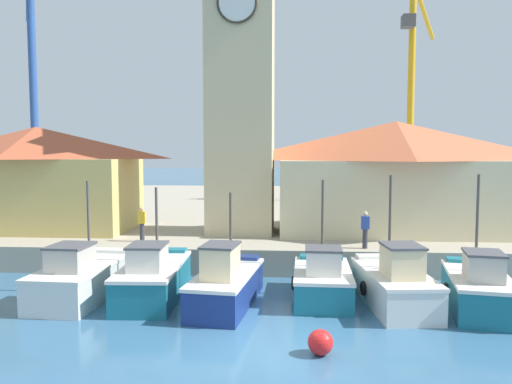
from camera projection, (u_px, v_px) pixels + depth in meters
The scene contains 16 objects.
ground_plane at pixel (267, 348), 13.69m from camera, with size 300.00×300.00×0.00m, color #386689.
quay_wharf at pixel (283, 210), 41.16m from camera, with size 120.00×40.00×1.16m, color #A89E89.
fishing_boat_far_left at pixel (82, 277), 18.27m from camera, with size 2.33×5.10×4.27m.
fishing_boat_left_outer at pixel (153, 278), 18.21m from camera, with size 2.23×5.07×4.04m.
fishing_boat_left_inner at pixel (226, 284), 17.38m from camera, with size 2.35×5.03×3.91m.
fishing_boat_mid_left at pixel (322, 280), 18.12m from camera, with size 2.21×4.17×4.33m.
fishing_boat_center at pixel (394, 284), 17.34m from camera, with size 2.44×4.92×4.54m.
fishing_boat_mid_right at pixel (478, 288), 16.86m from camera, with size 2.64×4.71×4.59m.
clock_tower at pixel (241, 70), 25.52m from camera, with size 3.83×3.83×17.52m.
warehouse_left at pixel (38, 177), 26.82m from camera, with size 10.45×5.53×5.53m.
warehouse_right at pixel (395, 175), 26.17m from camera, with size 12.37×6.50×5.78m.
port_crane_near at pixel (34, 109), 36.48m from camera, with size 5.64×9.49×18.15m.
port_crane_far at pixel (411, 121), 41.84m from camera, with size 4.54×7.71×18.30m.
mooring_buoy at pixel (320, 342), 13.17m from camera, with size 0.68×0.68×0.68m, color red.
dock_worker_near_tower at pixel (142, 224), 23.35m from camera, with size 0.34×0.22×1.62m.
dock_worker_along_quay at pixel (365, 229), 21.66m from camera, with size 0.34×0.22×1.62m.
Camera 1 is at (0.62, -13.28, 5.37)m, focal length 35.00 mm.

